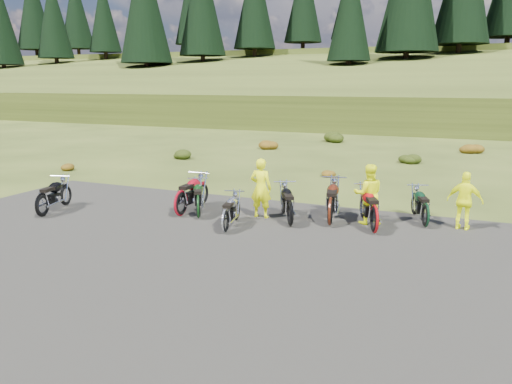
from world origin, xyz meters
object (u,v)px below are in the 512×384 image
at_px(motorcycle_3, 225,234).
at_px(person_middle, 261,189).
at_px(motorcycle_7, 425,228).
at_px(motorcycle_0, 43,217).

bearing_deg(motorcycle_3, person_middle, -19.79).
relative_size(motorcycle_3, person_middle, 1.03).
height_order(motorcycle_3, motorcycle_7, motorcycle_7).
relative_size(motorcycle_7, person_middle, 1.08).
height_order(motorcycle_0, motorcycle_3, motorcycle_0).
height_order(motorcycle_3, person_middle, person_middle).
bearing_deg(motorcycle_0, motorcycle_3, -97.89).
distance_m(motorcycle_3, person_middle, 2.10).
bearing_deg(person_middle, motorcycle_7, -171.68).
height_order(motorcycle_0, motorcycle_7, motorcycle_0).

